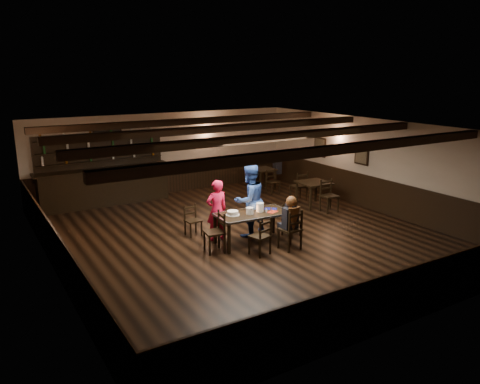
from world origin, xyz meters
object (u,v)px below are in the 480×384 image
cake (233,213)px  chair_near_right (293,227)px  bar_counter (104,181)px  dining_table (253,216)px  chair_near_left (262,234)px  woman_pink (217,210)px  man_blue (249,200)px

cake → chair_near_right: bearing=-43.6°
bar_counter → dining_table: bearing=-68.4°
chair_near_left → cake: (-0.25, 0.88, 0.29)m
woman_pink → cake: woman_pink is taller
chair_near_right → woman_pink: 1.91m
chair_near_left → man_blue: man_blue is taller
dining_table → chair_near_right: 1.03m
dining_table → man_blue: man_blue is taller
dining_table → woman_pink: 0.89m
bar_counter → cake: bearing=-72.9°
dining_table → bar_counter: 5.65m
chair_near_left → chair_near_right: bearing=-6.5°
chair_near_left → cake: chair_near_left is taller
chair_near_right → bar_counter: bearing=113.1°
man_blue → bar_counter: bar_counter is taller
man_blue → bar_counter: 5.29m
man_blue → woman_pink: bearing=-17.6°
dining_table → man_blue: (0.21, 0.49, 0.23)m
woman_pink → chair_near_left: bearing=106.8°
dining_table → bar_counter: bearing=111.6°
woman_pink → bar_counter: bearing=-71.0°
bar_counter → man_blue: bearing=-64.3°
man_blue → cake: size_ratio=5.63×
dining_table → bar_counter: size_ratio=0.44×
chair_near_left → woman_pink: (-0.39, 1.41, 0.25)m
dining_table → bar_counter: bar_counter is taller
chair_near_left → man_blue: bearing=70.2°
dining_table → chair_near_left: (-0.24, -0.78, -0.18)m
cake → dining_table: bearing=-11.7°
woman_pink → cake: (0.14, -0.53, 0.04)m
dining_table → man_blue: 0.58m
man_blue → bar_counter: size_ratio=0.45×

